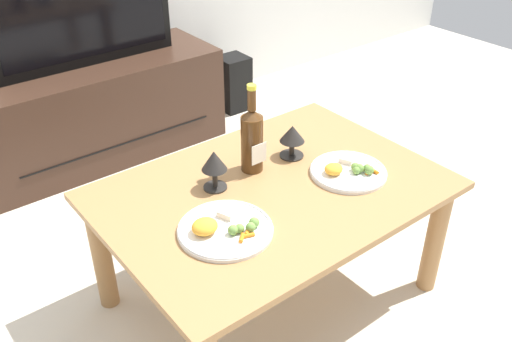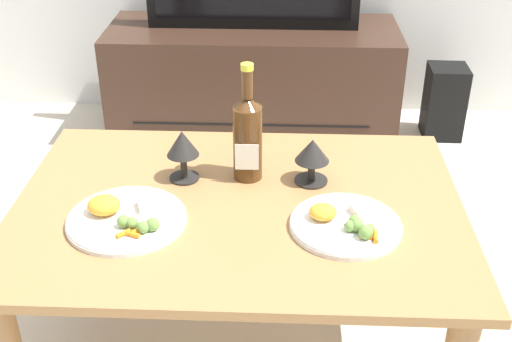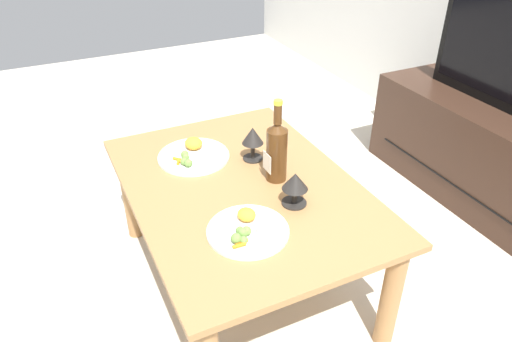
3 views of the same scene
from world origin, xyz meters
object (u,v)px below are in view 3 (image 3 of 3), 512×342
at_px(goblet_right, 295,183).
at_px(wine_bottle, 277,149).
at_px(dinner_plate_left, 194,155).
at_px(dinner_plate_right, 248,230).
at_px(tv_stand, 489,155).
at_px(goblet_left, 253,138).
at_px(dining_table, 242,203).

bearing_deg(goblet_right, wine_bottle, 174.16).
distance_m(dinner_plate_left, dinner_plate_right, 0.53).
height_order(tv_stand, goblet_left, goblet_left).
distance_m(goblet_right, dinner_plate_left, 0.51).
xyz_separation_m(tv_stand, dinner_plate_right, (0.29, -1.49, 0.25)).
xyz_separation_m(wine_bottle, goblet_left, (-0.17, -0.02, -0.03)).
bearing_deg(dinner_plate_right, goblet_right, 109.44).
bearing_deg(tv_stand, goblet_left, -95.53).
bearing_deg(wine_bottle, goblet_right, -5.84).
distance_m(goblet_left, dinner_plate_left, 0.26).
bearing_deg(wine_bottle, tv_stand, 92.11).
xyz_separation_m(tv_stand, wine_bottle, (0.05, -1.26, 0.36)).
relative_size(dining_table, goblet_left, 8.00).
height_order(wine_bottle, dinner_plate_right, wine_bottle).
xyz_separation_m(goblet_left, goblet_right, (0.34, 0.00, -0.01)).
relative_size(dinner_plate_left, dinner_plate_right, 1.08).
xyz_separation_m(goblet_left, dinner_plate_left, (-0.11, -0.21, -0.08)).
distance_m(goblet_left, dinner_plate_right, 0.48).
bearing_deg(dinner_plate_right, tv_stand, 101.08).
bearing_deg(dining_table, tv_stand, 91.19).
relative_size(dining_table, tv_stand, 0.89).
bearing_deg(dinner_plate_left, wine_bottle, 39.03).
distance_m(dining_table, wine_bottle, 0.25).
bearing_deg(dinner_plate_left, tv_stand, 80.95).
bearing_deg(goblet_right, dinner_plate_right, -70.56).
bearing_deg(goblet_right, goblet_left, 180.00).
height_order(goblet_right, dinner_plate_left, goblet_right).
xyz_separation_m(dining_table, dinner_plate_left, (-0.27, -0.10, 0.10)).
distance_m(dining_table, dinner_plate_left, 0.30).
distance_m(tv_stand, dinner_plate_right, 1.54).
relative_size(goblet_right, dinner_plate_right, 0.47).
relative_size(dining_table, goblet_right, 9.08).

